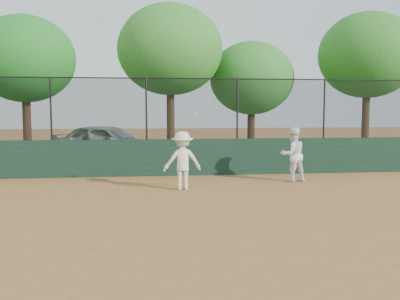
{
  "coord_description": "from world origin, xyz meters",
  "views": [
    {
      "loc": [
        -0.48,
        -8.57,
        2.23
      ],
      "look_at": [
        0.8,
        2.2,
        1.2
      ],
      "focal_mm": 40.0,
      "sensor_mm": 36.0,
      "label": 1
    }
  ],
  "objects": [
    {
      "name": "ground",
      "position": [
        0.0,
        0.0,
        0.0
      ],
      "size": [
        80.0,
        80.0,
        0.0
      ],
      "primitive_type": "plane",
      "color": "#A16933",
      "rests_on": "ground"
    },
    {
      "name": "back_wall",
      "position": [
        0.0,
        6.0,
        0.6
      ],
      "size": [
        26.0,
        0.2,
        1.2
      ],
      "primitive_type": "cube",
      "color": "#173423",
      "rests_on": "ground"
    },
    {
      "name": "grass_strip",
      "position": [
        0.0,
        12.0,
        0.0
      ],
      "size": [
        36.0,
        12.0,
        0.01
      ],
      "primitive_type": "cube",
      "color": "#2F5019",
      "rests_on": "ground"
    },
    {
      "name": "parked_car",
      "position": [
        -2.13,
        10.18,
        0.79
      ],
      "size": [
        4.97,
        3.52,
        1.57
      ],
      "primitive_type": "imported",
      "rotation": [
        0.0,
        0.0,
        1.17
      ],
      "color": "#A0A4AA",
      "rests_on": "ground"
    },
    {
      "name": "player_second",
      "position": [
        3.9,
        4.41,
        0.82
      ],
      "size": [
        0.89,
        0.75,
        1.63
      ],
      "primitive_type": "imported",
      "rotation": [
        0.0,
        0.0,
        3.33
      ],
      "color": "white",
      "rests_on": "ground"
    },
    {
      "name": "player_main",
      "position": [
        0.46,
        3.42,
        0.8
      ],
      "size": [
        1.09,
        0.71,
        2.12
      ],
      "color": "#EDEAC9",
      "rests_on": "ground"
    },
    {
      "name": "fence_assembly",
      "position": [
        -0.03,
        6.0,
        2.24
      ],
      "size": [
        26.0,
        0.06,
        2.0
      ],
      "color": "black",
      "rests_on": "back_wall"
    },
    {
      "name": "tree_1",
      "position": [
        -5.74,
        11.8,
        4.33
      ],
      "size": [
        4.37,
        3.97,
        6.23
      ],
      "color": "#422917",
      "rests_on": "ground"
    },
    {
      "name": "tree_2",
      "position": [
        0.56,
        11.25,
        4.75
      ],
      "size": [
        4.62,
        4.2,
        6.76
      ],
      "color": "#422C17",
      "rests_on": "ground"
    },
    {
      "name": "tree_3",
      "position": [
        4.52,
        12.53,
        3.63
      ],
      "size": [
        4.05,
        3.68,
        5.39
      ],
      "color": "#422716",
      "rests_on": "ground"
    },
    {
      "name": "tree_4",
      "position": [
        9.86,
        11.59,
        4.68
      ],
      "size": [
        4.65,
        4.23,
        6.7
      ],
      "color": "#4B301B",
      "rests_on": "ground"
    }
  ]
}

